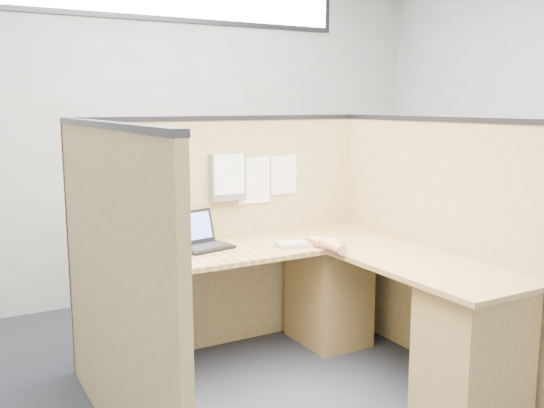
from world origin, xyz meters
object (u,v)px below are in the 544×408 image
l_desk (308,312)px  keyboard (309,243)px  laptop (202,238)px  mouse (314,243)px

l_desk → keyboard: 0.46m
l_desk → laptop: 0.80m
keyboard → mouse: bearing=-53.7°
laptop → l_desk: bearing=-62.3°
laptop → mouse: 0.70m
l_desk → mouse: size_ratio=19.98×
laptop → keyboard: size_ratio=0.79×
laptop → keyboard: bearing=-37.3°
l_desk → laptop: bearing=129.6°
laptop → mouse: laptop is taller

